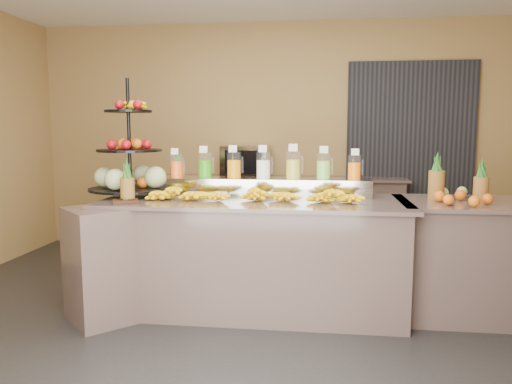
% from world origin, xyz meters
% --- Properties ---
extents(ground, '(6.00, 6.00, 0.00)m').
position_xyz_m(ground, '(0.00, 0.00, 0.00)').
color(ground, black).
rests_on(ground, ground).
extents(room_envelope, '(6.04, 5.02, 2.82)m').
position_xyz_m(room_envelope, '(0.19, 0.79, 1.88)').
color(room_envelope, olive).
rests_on(room_envelope, ground).
extents(buffet_counter, '(2.75, 1.25, 0.93)m').
position_xyz_m(buffet_counter, '(-0.12, 0.26, 0.47)').
color(buffet_counter, '#866961').
rests_on(buffet_counter, ground).
extents(right_counter, '(1.08, 0.88, 0.93)m').
position_xyz_m(right_counter, '(1.70, 0.40, 0.47)').
color(right_counter, '#866961').
rests_on(right_counter, ground).
extents(back_ledge, '(3.10, 0.55, 0.93)m').
position_xyz_m(back_ledge, '(0.00, 2.25, 0.47)').
color(back_ledge, '#866961').
rests_on(back_ledge, ground).
extents(pitcher_tray, '(1.85, 0.30, 0.15)m').
position_xyz_m(pitcher_tray, '(0.04, 0.58, 1.01)').
color(pitcher_tray, gray).
rests_on(pitcher_tray, buffet_counter).
extents(juice_pitcher_orange_a, '(0.11, 0.11, 0.27)m').
position_xyz_m(juice_pitcher_orange_a, '(-0.74, 0.58, 1.17)').
color(juice_pitcher_orange_a, silver).
rests_on(juice_pitcher_orange_a, pitcher_tray).
extents(juice_pitcher_green, '(0.12, 0.12, 0.29)m').
position_xyz_m(juice_pitcher_green, '(-0.48, 0.58, 1.18)').
color(juice_pitcher_green, silver).
rests_on(juice_pitcher_green, pitcher_tray).
extents(juice_pitcher_orange_b, '(0.12, 0.13, 0.30)m').
position_xyz_m(juice_pitcher_orange_b, '(-0.22, 0.58, 1.18)').
color(juice_pitcher_orange_b, silver).
rests_on(juice_pitcher_orange_b, pitcher_tray).
extents(juice_pitcher_milk, '(0.12, 0.13, 0.30)m').
position_xyz_m(juice_pitcher_milk, '(0.04, 0.58, 1.18)').
color(juice_pitcher_milk, silver).
rests_on(juice_pitcher_milk, pitcher_tray).
extents(juice_pitcher_lemon, '(0.13, 0.13, 0.31)m').
position_xyz_m(juice_pitcher_lemon, '(0.30, 0.58, 1.19)').
color(juice_pitcher_lemon, silver).
rests_on(juice_pitcher_lemon, pitcher_tray).
extents(juice_pitcher_lime, '(0.12, 0.13, 0.29)m').
position_xyz_m(juice_pitcher_lime, '(0.56, 0.58, 1.18)').
color(juice_pitcher_lime, silver).
rests_on(juice_pitcher_lime, pitcher_tray).
extents(juice_pitcher_orange_c, '(0.11, 0.12, 0.27)m').
position_xyz_m(juice_pitcher_orange_c, '(0.82, 0.58, 1.17)').
color(juice_pitcher_orange_c, silver).
rests_on(juice_pitcher_orange_c, pitcher_tray).
extents(banana_heap, '(1.80, 0.16, 0.15)m').
position_xyz_m(banana_heap, '(-0.00, 0.25, 0.99)').
color(banana_heap, yellow).
rests_on(banana_heap, buffet_counter).
extents(fruit_stand, '(0.73, 0.73, 1.01)m').
position_xyz_m(fruit_stand, '(-1.06, 0.42, 1.18)').
color(fruit_stand, black).
rests_on(fruit_stand, buffet_counter).
extents(condiment_caddy, '(0.23, 0.21, 0.03)m').
position_xyz_m(condiment_caddy, '(-0.97, -0.05, 0.94)').
color(condiment_caddy, black).
rests_on(condiment_caddy, buffet_counter).
extents(pineapple_left_a, '(0.11, 0.11, 0.35)m').
position_xyz_m(pineapple_left_a, '(-0.99, 0.03, 1.06)').
color(pineapple_left_a, brown).
rests_on(pineapple_left_a, buffet_counter).
extents(pineapple_left_b, '(0.14, 0.14, 0.41)m').
position_xyz_m(pineapple_left_b, '(-0.77, 0.71, 1.08)').
color(pineapple_left_b, brown).
rests_on(pineapple_left_b, buffet_counter).
extents(right_fruit_pile, '(0.45, 0.43, 0.24)m').
position_xyz_m(right_fruit_pile, '(1.63, 0.37, 1.00)').
color(right_fruit_pile, brown).
rests_on(right_fruit_pile, right_counter).
extents(oven_warmer, '(0.58, 0.42, 0.37)m').
position_xyz_m(oven_warmer, '(-0.36, 2.25, 1.12)').
color(oven_warmer, gray).
rests_on(oven_warmer, back_ledge).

